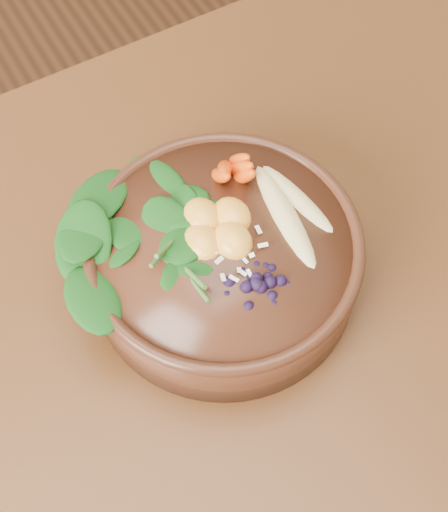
{
  "coord_description": "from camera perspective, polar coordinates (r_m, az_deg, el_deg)",
  "views": [
    {
      "loc": [
        -0.04,
        -0.21,
        1.4
      ],
      "look_at": [
        0.14,
        0.1,
        0.8
      ],
      "focal_mm": 50.0,
      "sensor_mm": 36.0,
      "label": 1
    }
  ],
  "objects": [
    {
      "name": "kale_heap",
      "position": [
        0.67,
        -5.37,
        4.04
      ],
      "size": [
        0.18,
        0.16,
        0.04
      ],
      "primitive_type": null,
      "rotation": [
        0.0,
        0.0,
        -0.02
      ],
      "color": "#144F12",
      "rests_on": "stoneware_bowl"
    },
    {
      "name": "blueberry_pile",
      "position": [
        0.63,
        2.64,
        -1.64
      ],
      "size": [
        0.12,
        0.09,
        0.04
      ],
      "primitive_type": null,
      "rotation": [
        0.0,
        0.0,
        -0.02
      ],
      "color": "black",
      "rests_on": "stoneware_bowl"
    },
    {
      "name": "stoneware_bowl",
      "position": [
        0.7,
        0.0,
        -0.41
      ],
      "size": [
        0.27,
        0.27,
        0.07
      ],
      "primitive_type": "cylinder",
      "rotation": [
        0.0,
        0.0,
        -0.02
      ],
      "color": "#422315",
      "rests_on": "dining_table"
    },
    {
      "name": "coconut_flakes",
      "position": [
        0.66,
        0.91,
        0.15
      ],
      "size": [
        0.09,
        0.07,
        0.01
      ],
      "primitive_type": null,
      "rotation": [
        0.0,
        0.0,
        -0.02
      ],
      "color": "white",
      "rests_on": "stoneware_bowl"
    },
    {
      "name": "mandarin_cluster",
      "position": [
        0.67,
        -0.55,
        2.89
      ],
      "size": [
        0.08,
        0.09,
        0.03
      ],
      "primitive_type": null,
      "rotation": [
        0.0,
        0.0,
        -0.02
      ],
      "color": "gold",
      "rests_on": "stoneware_bowl"
    },
    {
      "name": "carrot_cluster",
      "position": [
        0.69,
        0.58,
        8.78
      ],
      "size": [
        0.06,
        0.06,
        0.07
      ],
      "primitive_type": null,
      "rotation": [
        0.0,
        0.0,
        -0.02
      ],
      "color": "#F8470A",
      "rests_on": "stoneware_bowl"
    },
    {
      "name": "dining_table",
      "position": [
        0.77,
        -5.68,
        -15.25
      ],
      "size": [
        1.6,
        0.9,
        0.75
      ],
      "color": "#331C0C",
      "rests_on": "ground"
    },
    {
      "name": "banana_halves",
      "position": [
        0.69,
        5.46,
        4.55
      ],
      "size": [
        0.07,
        0.15,
        0.03
      ],
      "rotation": [
        0.0,
        0.0,
        -0.02
      ],
      "color": "#E0CC84",
      "rests_on": "stoneware_bowl"
    }
  ]
}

